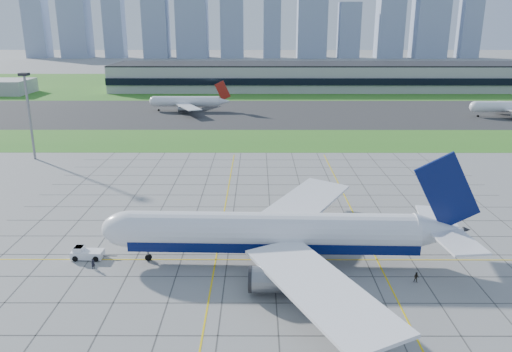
{
  "coord_description": "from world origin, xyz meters",
  "views": [
    {
      "loc": [
        -2.8,
        -80.41,
        39.36
      ],
      "look_at": [
        -3.07,
        24.75,
        7.0
      ],
      "focal_mm": 35.0,
      "sensor_mm": 36.0,
      "label": 1
    }
  ],
  "objects_px": {
    "light_mast": "(28,106)",
    "pushback_tug": "(86,253)",
    "crew_near": "(93,264)",
    "crew_far": "(416,277)",
    "distant_jet_1": "(188,101)",
    "airliner": "(275,233)"
  },
  "relations": [
    {
      "from": "airliner",
      "to": "distant_jet_1",
      "type": "relative_size",
      "value": 1.5
    },
    {
      "from": "crew_near",
      "to": "crew_far",
      "type": "relative_size",
      "value": 1.03
    },
    {
      "from": "light_mast",
      "to": "crew_near",
      "type": "distance_m",
      "value": 82.26
    },
    {
      "from": "distant_jet_1",
      "to": "light_mast",
      "type": "bearing_deg",
      "value": -112.26
    },
    {
      "from": "airliner",
      "to": "crew_near",
      "type": "height_order",
      "value": "airliner"
    },
    {
      "from": "pushback_tug",
      "to": "crew_far",
      "type": "height_order",
      "value": "pushback_tug"
    },
    {
      "from": "light_mast",
      "to": "crew_far",
      "type": "distance_m",
      "value": 119.86
    },
    {
      "from": "crew_near",
      "to": "crew_far",
      "type": "height_order",
      "value": "crew_near"
    },
    {
      "from": "airliner",
      "to": "distant_jet_1",
      "type": "bearing_deg",
      "value": 104.57
    },
    {
      "from": "crew_far",
      "to": "distant_jet_1",
      "type": "bearing_deg",
      "value": 124.59
    },
    {
      "from": "pushback_tug",
      "to": "crew_far",
      "type": "bearing_deg",
      "value": -6.95
    },
    {
      "from": "pushback_tug",
      "to": "distant_jet_1",
      "type": "relative_size",
      "value": 0.19
    },
    {
      "from": "light_mast",
      "to": "pushback_tug",
      "type": "height_order",
      "value": "light_mast"
    },
    {
      "from": "light_mast",
      "to": "airliner",
      "type": "relative_size",
      "value": 0.4
    },
    {
      "from": "crew_near",
      "to": "airliner",
      "type": "bearing_deg",
      "value": -43.29
    },
    {
      "from": "airliner",
      "to": "distant_jet_1",
      "type": "xyz_separation_m",
      "value": [
        -35.21,
        153.59,
        -0.95
      ]
    },
    {
      "from": "distant_jet_1",
      "to": "pushback_tug",
      "type": "bearing_deg",
      "value": -89.14
    },
    {
      "from": "distant_jet_1",
      "to": "crew_near",
      "type": "bearing_deg",
      "value": -88.26
    },
    {
      "from": "light_mast",
      "to": "crew_near",
      "type": "xyz_separation_m",
      "value": [
        39.82,
        -70.35,
        -15.27
      ]
    },
    {
      "from": "crew_far",
      "to": "distant_jet_1",
      "type": "relative_size",
      "value": 0.04
    },
    {
      "from": "light_mast",
      "to": "distant_jet_1",
      "type": "relative_size",
      "value": 0.6
    },
    {
      "from": "light_mast",
      "to": "distant_jet_1",
      "type": "height_order",
      "value": "light_mast"
    }
  ]
}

